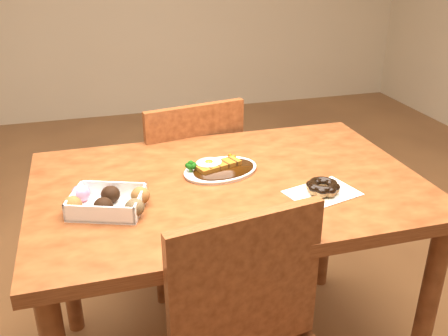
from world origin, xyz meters
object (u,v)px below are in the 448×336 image
object	(u,v)px
chair_far	(186,186)
pon_de_ring	(323,187)
donut_box	(107,201)
table	(228,209)
katsu_curry_plate	(219,168)

from	to	relation	value
chair_far	pon_de_ring	size ratio (longest dim) A/B	3.76
chair_far	donut_box	size ratio (longest dim) A/B	3.65
table	pon_de_ring	world-z (taller)	pon_de_ring
table	donut_box	bearing A→B (deg)	-167.72
katsu_curry_plate	pon_de_ring	bearing A→B (deg)	-42.02
katsu_curry_plate	donut_box	world-z (taller)	donut_box
chair_far	pon_de_ring	world-z (taller)	chair_far
chair_far	donut_box	world-z (taller)	chair_far
table	katsu_curry_plate	distance (m)	0.13
chair_far	katsu_curry_plate	world-z (taller)	chair_far
table	pon_de_ring	bearing A→B (deg)	-32.38
chair_far	donut_box	xyz separation A→B (m)	(-0.34, -0.62, 0.30)
table	chair_far	distance (m)	0.56
katsu_curry_plate	donut_box	distance (m)	0.40
chair_far	katsu_curry_plate	xyz separation A→B (m)	(0.02, -0.46, 0.28)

